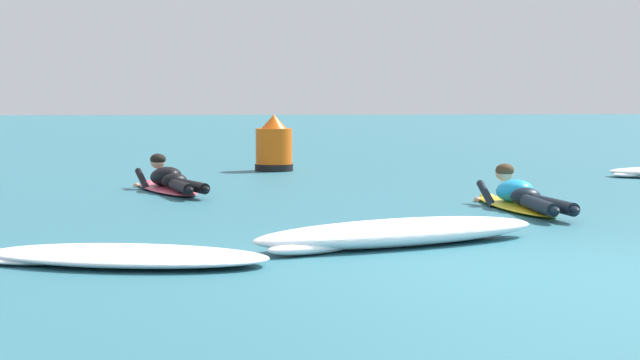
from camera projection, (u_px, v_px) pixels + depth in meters
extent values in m
plane|color=#2D6B7A|center=(348.00, 172.00, 16.98)|extent=(120.00, 120.00, 0.00)
ellipsoid|color=yellow|center=(516.00, 205.00, 11.33)|extent=(0.56, 2.24, 0.07)
ellipsoid|color=yellow|center=(487.00, 196.00, 12.38)|extent=(0.19, 0.20, 0.06)
ellipsoid|color=#1E9EDB|center=(515.00, 191.00, 11.37)|extent=(0.42, 0.63, 0.34)
ellipsoid|color=black|center=(526.00, 196.00, 11.01)|extent=(0.35, 0.29, 0.20)
cylinder|color=black|center=(539.00, 205.00, 10.38)|extent=(0.17, 0.95, 0.14)
ellipsoid|color=black|center=(554.00, 210.00, 9.91)|extent=(0.11, 0.22, 0.08)
cylinder|color=black|center=(554.00, 205.00, 10.41)|extent=(0.22, 0.96, 0.14)
ellipsoid|color=black|center=(574.00, 210.00, 9.94)|extent=(0.11, 0.22, 0.08)
cylinder|color=black|center=(487.00, 195.00, 11.69)|extent=(0.10, 0.56, 0.32)
sphere|color=tan|center=(477.00, 200.00, 12.05)|extent=(0.09, 0.09, 0.09)
cylinder|color=black|center=(523.00, 195.00, 11.73)|extent=(0.10, 0.56, 0.32)
sphere|color=tan|center=(513.00, 200.00, 12.08)|extent=(0.09, 0.09, 0.09)
sphere|color=tan|center=(504.00, 173.00, 11.72)|extent=(0.21, 0.21, 0.21)
ellipsoid|color=#47331E|center=(505.00, 170.00, 11.70)|extent=(0.23, 0.20, 0.16)
ellipsoid|color=#E54C66|center=(167.00, 189.00, 13.44)|extent=(1.16, 2.21, 0.07)
ellipsoid|color=#E54C66|center=(148.00, 182.00, 14.37)|extent=(0.24, 0.25, 0.06)
ellipsoid|color=black|center=(166.00, 176.00, 13.47)|extent=(0.60, 0.80, 0.35)
ellipsoid|color=black|center=(174.00, 181.00, 13.10)|extent=(0.41, 0.37, 0.20)
cylinder|color=black|center=(181.00, 187.00, 12.56)|extent=(0.34, 0.83, 0.14)
ellipsoid|color=black|center=(189.00, 190.00, 12.17)|extent=(0.16, 0.24, 0.08)
cylinder|color=black|center=(193.00, 186.00, 12.63)|extent=(0.43, 0.82, 0.14)
ellipsoid|color=black|center=(205.00, 189.00, 12.26)|extent=(0.16, 0.24, 0.08)
cylinder|color=black|center=(143.00, 181.00, 13.74)|extent=(0.26, 0.56, 0.32)
sphere|color=tan|center=(136.00, 186.00, 14.08)|extent=(0.09, 0.09, 0.09)
cylinder|color=black|center=(174.00, 180.00, 13.90)|extent=(0.26, 0.56, 0.32)
sphere|color=tan|center=(167.00, 185.00, 14.22)|extent=(0.09, 0.09, 0.09)
sphere|color=tan|center=(158.00, 161.00, 13.83)|extent=(0.21, 0.21, 0.21)
ellipsoid|color=black|center=(158.00, 159.00, 13.81)|extent=(0.27, 0.26, 0.16)
ellipsoid|color=white|center=(637.00, 175.00, 15.76)|extent=(0.80, 0.47, 0.10)
ellipsoid|color=white|center=(127.00, 255.00, 7.55)|extent=(2.40, 1.51, 0.13)
ellipsoid|color=white|center=(202.00, 257.00, 7.59)|extent=(0.92, 0.75, 0.09)
ellipsoid|color=white|center=(39.00, 259.00, 7.57)|extent=(0.82, 0.49, 0.07)
ellipsoid|color=white|center=(400.00, 232.00, 8.48)|extent=(2.78, 1.52, 0.23)
ellipsoid|color=white|center=(459.00, 230.00, 8.87)|extent=(0.99, 0.36, 0.16)
ellipsoid|color=white|center=(318.00, 245.00, 8.06)|extent=(1.01, 0.79, 0.13)
cylinder|color=#EA5B0F|center=(274.00, 150.00, 17.21)|extent=(0.64, 0.64, 0.74)
cone|color=#EA5B0F|center=(274.00, 121.00, 17.17)|extent=(0.45, 0.45, 0.24)
cylinder|color=black|center=(274.00, 167.00, 17.23)|extent=(0.67, 0.67, 0.12)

